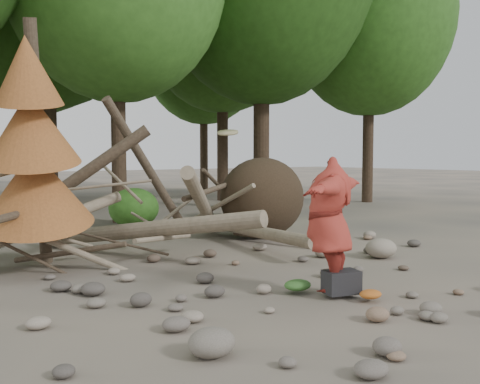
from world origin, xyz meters
TOP-DOWN VIEW (x-y plane):
  - ground at (0.00, 0.00)m, footprint 120.00×120.00m
  - deadfall_pile at (2.02, 4.24)m, footprint 8.55×5.24m
  - dead_conifer at (-3.12, 3.37)m, footprint 2.06×2.16m
  - bush_mid at (0.80, 7.80)m, footprint 1.40×1.40m
  - bush_right at (5.00, 7.00)m, footprint 2.00×2.00m
  - frisbee_thrower at (-0.12, -0.59)m, footprint 3.16×1.71m
  - backpack at (-0.02, -0.73)m, footprint 0.57×0.46m
  - cloth_green at (-0.39, -0.21)m, footprint 0.42×0.35m
  - cloth_orange at (0.12, -1.15)m, footprint 0.34×0.28m
  - boulder_front_left at (-2.77, -1.51)m, footprint 0.50×0.45m
  - boulder_mid_right at (2.81, 0.82)m, footprint 0.65×0.58m

SIDE VIEW (x-z plane):
  - ground at x=0.00m, z-range 0.00..0.00m
  - cloth_orange at x=0.12m, z-range 0.00..0.12m
  - cloth_green at x=-0.39m, z-range 0.00..0.16m
  - boulder_front_left at x=-2.77m, z-range 0.00..0.30m
  - backpack at x=-0.02m, z-range 0.00..0.33m
  - boulder_mid_right at x=2.81m, z-range 0.00..0.39m
  - bush_mid at x=0.80m, z-range 0.00..1.12m
  - bush_right at x=5.00m, z-range 0.00..1.60m
  - deadfall_pile at x=2.02m, z-range -0.70..2.60m
  - frisbee_thrower at x=-0.12m, z-range -0.09..2.20m
  - dead_conifer at x=-3.12m, z-range -0.06..4.29m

